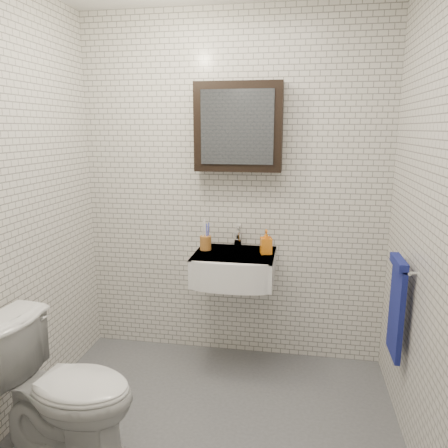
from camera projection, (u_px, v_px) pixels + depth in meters
name	position (u px, v px, depth m)	size (l,w,h in m)	color
ground	(204.00, 435.00, 2.46)	(2.20, 2.00, 0.01)	#4F5156
room_shell	(202.00, 175.00, 2.14)	(2.22, 2.02, 2.51)	silver
washbasin	(234.00, 268.00, 2.99)	(0.55, 0.50, 0.20)	white
faucet	(238.00, 238.00, 3.15)	(0.06, 0.20, 0.15)	silver
mirror_cabinet	(238.00, 127.00, 2.98)	(0.60, 0.15, 0.60)	black
towel_rail	(397.00, 303.00, 2.46)	(0.09, 0.30, 0.58)	silver
toothbrush_cup	(206.00, 242.00, 3.09)	(0.10, 0.10, 0.22)	#9D6127
soap_bottle	(266.00, 242.00, 2.98)	(0.08, 0.08, 0.17)	orange
toilet	(63.00, 390.00, 2.23)	(0.43, 0.75, 0.77)	white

